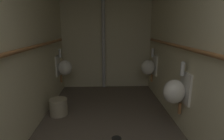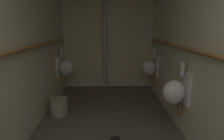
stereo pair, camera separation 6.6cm
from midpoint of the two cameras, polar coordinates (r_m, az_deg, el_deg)
The scene contains 12 objects.
floor at distance 2.74m, azimuth -0.87°, elevation -20.68°, with size 2.30×4.49×0.08m, color brown.
wall_left at distance 2.54m, azimuth -27.35°, elevation 7.69°, with size 0.06×4.49×2.61m, color beige.
wall_right at distance 2.54m, azimuth 25.44°, elevation 7.87°, with size 0.06×4.49×2.61m, color beige.
wall_back at distance 4.49m, azimuth -0.92°, elevation 10.92°, with size 2.30×0.06×2.61m, color beige.
urinal_left_mid at distance 4.10m, azimuth -14.16°, elevation 0.90°, with size 0.32×0.30×0.76m.
urinal_right_mid at distance 2.63m, azimuth 20.13°, elevation -6.38°, with size 0.32×0.30×0.76m.
urinal_right_far at distance 4.08m, azimuth 12.44°, elevation 0.93°, with size 0.32×0.30×0.76m.
supply_pipe_left at distance 2.52m, azimuth -25.17°, elevation 6.07°, with size 0.06×3.69×0.06m.
supply_pipe_right at distance 2.50m, azimuth 23.45°, elevation 6.18°, with size 0.06×3.69×0.06m.
standpipe_back_wall at distance 4.38m, azimuth -1.87°, elevation 10.86°, with size 0.08×0.08×2.56m, color #B2B2B2.
floor_drain at distance 2.65m, azimuth 1.83°, elevation -20.86°, with size 0.14×0.14×0.01m, color black.
waste_bin at distance 3.34m, azimuth -15.96°, elevation -11.06°, with size 0.30×0.30×0.29m, color #9E937A.
Camera 2 is at (0.04, -0.09, 1.49)m, focal length 28.81 mm.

